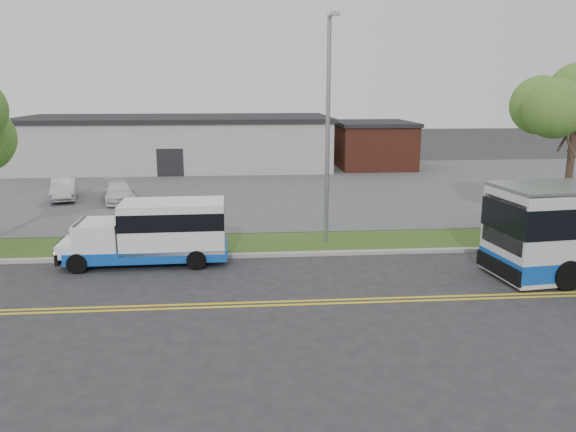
{
  "coord_description": "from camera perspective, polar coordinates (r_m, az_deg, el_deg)",
  "views": [
    {
      "loc": [
        -0.67,
        -20.77,
        6.75
      ],
      "look_at": [
        1.21,
        1.45,
        1.6
      ],
      "focal_mm": 35.0,
      "sensor_mm": 36.0,
      "label": 1
    }
  ],
  "objects": [
    {
      "name": "streetlight_near",
      "position": [
        23.83,
        4.1,
        9.33
      ],
      "size": [
        0.35,
        1.53,
        9.5
      ],
      "color": "gray",
      "rests_on": "verge"
    },
    {
      "name": "pedestrian",
      "position": [
        25.63,
        -11.44,
        -0.45
      ],
      "size": [
        0.7,
        0.65,
        1.6
      ],
      "primitive_type": "imported",
      "rotation": [
        0.0,
        0.0,
        3.77
      ],
      "color": "black",
      "rests_on": "verge"
    },
    {
      "name": "shuttle_bus",
      "position": [
        22.31,
        -13.14,
        -1.46
      ],
      "size": [
        6.45,
        2.28,
        2.45
      ],
      "rotation": [
        0.0,
        0.0,
        0.02
      ],
      "color": "#0F48AB",
      "rests_on": "ground"
    },
    {
      "name": "brick_wing",
      "position": [
        48.32,
        8.63,
        7.18
      ],
      "size": [
        6.3,
        7.3,
        3.9
      ],
      "color": "brown",
      "rests_on": "ground"
    },
    {
      "name": "curb",
      "position": [
        22.87,
        -2.95,
        -3.98
      ],
      "size": [
        80.0,
        0.3,
        0.15
      ],
      "primitive_type": "cube",
      "color": "#9E9B93",
      "rests_on": "ground"
    },
    {
      "name": "parking_lot",
      "position": [
        38.36,
        -3.76,
        2.92
      ],
      "size": [
        80.0,
        25.0,
        0.1
      ],
      "primitive_type": "cube",
      "color": "#4C4C4F",
      "rests_on": "ground"
    },
    {
      "name": "verge",
      "position": [
        24.61,
        -3.09,
        -2.81
      ],
      "size": [
        80.0,
        3.3,
        0.1
      ],
      "primitive_type": "cube",
      "color": "#2D4F1A",
      "rests_on": "ground"
    },
    {
      "name": "parked_car_a",
      "position": [
        36.44,
        -21.8,
        2.57
      ],
      "size": [
        2.16,
        4.06,
        1.27
      ],
      "primitive_type": "imported",
      "rotation": [
        0.0,
        0.0,
        0.22
      ],
      "color": "silver",
      "rests_on": "parking_lot"
    },
    {
      "name": "lane_line_south",
      "position": [
        17.95,
        -2.36,
        -9.08
      ],
      "size": [
        70.0,
        0.12,
        0.01
      ],
      "primitive_type": "cube",
      "color": "yellow",
      "rests_on": "ground"
    },
    {
      "name": "ground",
      "position": [
        21.85,
        -2.84,
        -5.0
      ],
      "size": [
        140.0,
        140.0,
        0.0
      ],
      "primitive_type": "plane",
      "color": "#28282B",
      "rests_on": "ground"
    },
    {
      "name": "grocery_bag_right",
      "position": [
        25.99,
        -10.66,
        -1.68
      ],
      "size": [
        0.32,
        0.32,
        0.32
      ],
      "primitive_type": "sphere",
      "color": "white",
      "rests_on": "verge"
    },
    {
      "name": "grocery_bag_left",
      "position": [
        25.58,
        -12.1,
        -1.99
      ],
      "size": [
        0.32,
        0.32,
        0.32
      ],
      "primitive_type": "sphere",
      "color": "white",
      "rests_on": "verge"
    },
    {
      "name": "parked_car_b",
      "position": [
        34.63,
        -16.86,
        2.39
      ],
      "size": [
        2.73,
        4.45,
        1.21
      ],
      "primitive_type": "imported",
      "rotation": [
        0.0,
        0.0,
        0.27
      ],
      "color": "silver",
      "rests_on": "parking_lot"
    },
    {
      "name": "commercial_building",
      "position": [
        48.28,
        -11.24,
        7.34
      ],
      "size": [
        25.4,
        10.4,
        4.35
      ],
      "color": "#9E9E99",
      "rests_on": "ground"
    },
    {
      "name": "lane_line_north",
      "position": [
        18.23,
        -2.4,
        -8.73
      ],
      "size": [
        70.0,
        0.12,
        0.01
      ],
      "primitive_type": "cube",
      "color": "yellow",
      "rests_on": "ground"
    }
  ]
}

